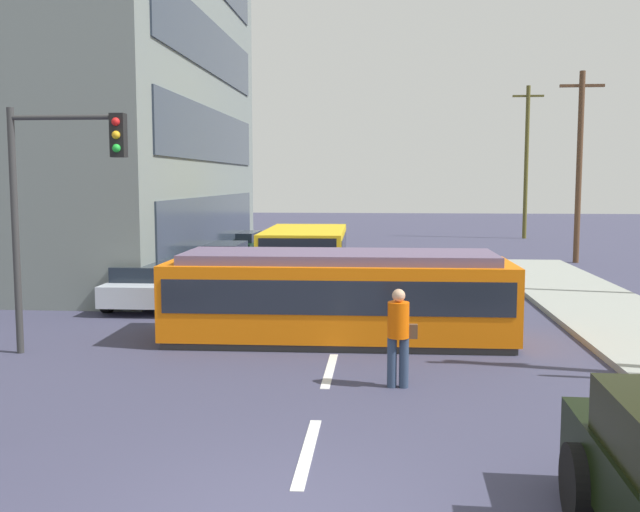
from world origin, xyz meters
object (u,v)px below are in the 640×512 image
streetcar_tram (339,295)px  traffic_light_mast (58,184)px  parked_sedan_mid (154,283)px  utility_pole_distant (526,160)px  parked_sedan_furthest (240,244)px  city_bus (305,254)px  utility_pole_far (579,164)px  parked_sedan_far (220,258)px  pedestrian_crossing (399,332)px

streetcar_tram → traffic_light_mast: bearing=-162.2°
parked_sedan_mid → utility_pole_distant: 28.98m
parked_sedan_furthest → city_bus: bearing=-65.7°
utility_pole_far → traffic_light_mast: bearing=-129.7°
streetcar_tram → parked_sedan_mid: size_ratio=1.81×
city_bus → traffic_light_mast: traffic_light_mast is taller
parked_sedan_far → utility_pole_distant: utility_pole_distant is taller
utility_pole_far → streetcar_tram: bearing=-120.1°
city_bus → pedestrian_crossing: size_ratio=3.35×
parked_sedan_mid → parked_sedan_furthest: bearing=89.9°
pedestrian_crossing → parked_sedan_mid: (-6.57, 7.50, -0.32)m
parked_sedan_far → utility_pole_far: utility_pole_far is taller
city_bus → traffic_light_mast: size_ratio=1.15×
parked_sedan_mid → utility_pole_far: (14.46, 11.74, 3.53)m
parked_sedan_mid → traffic_light_mast: (-0.04, -5.70, 2.77)m
parked_sedan_mid → utility_pole_far: bearing=39.1°
streetcar_tram → utility_pole_far: 18.42m
pedestrian_crossing → parked_sedan_far: 15.26m
pedestrian_crossing → parked_sedan_far: bearing=113.8°
parked_sedan_furthest → utility_pole_distant: 19.70m
utility_pole_distant → traffic_light_mast: bearing=-116.1°
traffic_light_mast → parked_sedan_furthest: bearing=89.8°
parked_sedan_far → utility_pole_far: 15.42m
streetcar_tram → utility_pole_distant: 30.29m
streetcar_tram → city_bus: bearing=101.3°
pedestrian_crossing → utility_pole_far: utility_pole_far is taller
traffic_light_mast → parked_sedan_far: bearing=87.9°
pedestrian_crossing → traffic_light_mast: 7.27m
city_bus → parked_sedan_furthest: 9.23m
parked_sedan_far → parked_sedan_mid: bearing=-93.6°
city_bus → parked_sedan_mid: city_bus is taller
pedestrian_crossing → utility_pole_distant: size_ratio=0.19×
parked_sedan_furthest → utility_pole_far: 14.88m
city_bus → utility_pole_far: utility_pole_far is taller
utility_pole_distant → parked_sedan_mid: bearing=-121.0°
parked_sedan_mid → parked_sedan_far: 6.47m
parked_sedan_mid → parked_sedan_furthest: (0.01, 12.20, -0.00)m
city_bus → parked_sedan_mid: (-3.81, -3.80, -0.46)m
city_bus → parked_sedan_far: (-3.41, 2.66, -0.46)m
city_bus → utility_pole_distant: (10.97, 20.79, 3.59)m
parked_sedan_mid → utility_pole_distant: size_ratio=0.46×
city_bus → streetcar_tram: bearing=-78.7°
parked_sedan_far → utility_pole_distant: size_ratio=0.48×
traffic_light_mast → city_bus: bearing=67.9°
parked_sedan_mid → parked_sedan_far: bearing=86.4°
streetcar_tram → traffic_light_mast: traffic_light_mast is taller
city_bus → utility_pole_far: size_ratio=0.71×
streetcar_tram → pedestrian_crossing: streetcar_tram is taller
parked_sedan_mid → utility_pole_far: 18.96m
streetcar_tram → city_bus: size_ratio=1.32×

